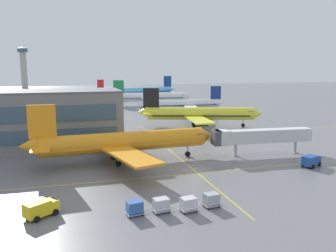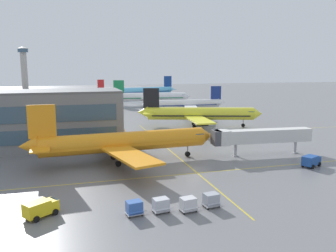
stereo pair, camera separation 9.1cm
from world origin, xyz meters
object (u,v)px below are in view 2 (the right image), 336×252
object	(u,v)px
airliner_third_row	(185,104)
baggage_cart_row_middle	(188,204)
airliner_far_left_stand	(150,97)
service_truck_catering	(41,208)
airliner_distant_taxiway	(120,90)
baggage_cart_row_fourth	(211,200)
airliner_second_row	(199,114)
service_truck_red_van	(311,160)
baggage_cart_row_second	(161,205)
airliner_front_gate	(123,142)
control_tower	(24,64)
jet_bridge	(255,136)
airliner_far_right_stand	(145,91)
baggage_cart_row_leftmost	(134,208)

from	to	relation	value
airliner_third_row	baggage_cart_row_middle	size ratio (longest dim) A/B	12.07
airliner_far_left_stand	service_truck_catering	xyz separation A→B (m)	(-41.08, -118.31, -2.98)
airliner_distant_taxiway	baggage_cart_row_middle	size ratio (longest dim) A/B	11.70
baggage_cart_row_fourth	airliner_second_row	bearing A→B (deg)	70.66
service_truck_red_van	service_truck_catering	distance (m)	47.81
baggage_cart_row_second	baggage_cart_row_middle	xyz separation A→B (m)	(3.43, -0.72, 0.00)
airliner_front_gate	control_tower	bearing A→B (deg)	100.32
jet_bridge	airliner_third_row	bearing A→B (deg)	83.89
service_truck_red_van	jet_bridge	xyz separation A→B (m)	(-5.88, 10.37, 2.89)
airliner_far_right_stand	jet_bridge	size ratio (longest dim) A/B	1.87
jet_bridge	baggage_cart_row_leftmost	bearing A→B (deg)	-142.89
service_truck_catering	baggage_cart_row_second	distance (m)	14.90
airliner_third_row	airliner_distant_taxiway	world-z (taller)	airliner_third_row
baggage_cart_row_leftmost	control_tower	bearing A→B (deg)	98.97
baggage_cart_row_leftmost	jet_bridge	distance (m)	37.49
airliner_far_left_stand	baggage_cart_row_middle	distance (m)	124.04
service_truck_red_van	baggage_cart_row_second	xyz separation A→B (m)	(-32.25, -12.22, -0.17)
airliner_front_gate	control_tower	world-z (taller)	control_tower
airliner_front_gate	airliner_second_row	world-z (taller)	airliner_second_row
baggage_cart_row_middle	airliner_distant_taxiway	bearing A→B (deg)	84.60
jet_bridge	airliner_second_row	bearing A→B (deg)	88.35
airliner_far_right_stand	service_truck_catering	distance (m)	162.77
baggage_cart_row_second	control_tower	world-z (taller)	control_tower
baggage_cart_row_leftmost	airliner_second_row	bearing A→B (deg)	62.14
baggage_cart_row_second	baggage_cart_row_middle	bearing A→B (deg)	-11.91
service_truck_catering	control_tower	distance (m)	279.88
service_truck_red_van	baggage_cart_row_fourth	bearing A→B (deg)	-154.02
airliner_distant_taxiway	baggage_cart_row_second	bearing A→B (deg)	-96.46
airliner_far_left_stand	baggage_cart_row_leftmost	world-z (taller)	airliner_far_left_stand
airliner_distant_taxiway	baggage_cart_row_second	distance (m)	187.82
airliner_far_left_stand	baggage_cart_row_leftmost	distance (m)	124.76
service_truck_catering	baggage_cart_row_leftmost	size ratio (longest dim) A/B	1.55
airliner_far_left_stand	baggage_cart_row_second	xyz separation A→B (m)	(-26.44, -121.13, -3.15)
jet_bridge	control_tower	bearing A→B (deg)	106.04
airliner_distant_taxiway	control_tower	distance (m)	117.30
airliner_far_left_stand	airliner_distant_taxiway	distance (m)	65.70
airliner_far_right_stand	control_tower	xyz separation A→B (m)	(-79.66, 121.32, 16.37)
airliner_front_gate	baggage_cart_row_fourth	xyz separation A→B (m)	(8.02, -24.86, -3.03)
airliner_distant_taxiway	airliner_far_right_stand	bearing A→B (deg)	-68.69
baggage_cart_row_fourth	control_tower	xyz separation A→B (m)	(-54.52, 280.20, 19.76)
baggage_cart_row_leftmost	control_tower	xyz separation A→B (m)	(-44.22, 280.01, 19.76)
airliner_second_row	baggage_cart_row_fourth	xyz separation A→B (m)	(-20.53, -58.50, -3.09)
service_truck_catering	service_truck_red_van	bearing A→B (deg)	11.34
airliner_far_left_stand	airliner_far_right_stand	distance (m)	38.01
airliner_third_row	airliner_distant_taxiway	size ratio (longest dim) A/B	1.03
service_truck_red_van	baggage_cart_row_leftmost	xyz separation A→B (m)	(-35.68, -12.18, -0.17)
airliner_distant_taxiway	baggage_cart_row_second	xyz separation A→B (m)	(-21.13, -186.61, -2.53)
baggage_cart_row_leftmost	airliner_far_right_stand	bearing A→B (deg)	77.41
baggage_cart_row_leftmost	service_truck_red_van	bearing A→B (deg)	18.84
airliner_third_row	airliner_distant_taxiway	xyz separation A→B (m)	(-12.50, 96.18, -0.11)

